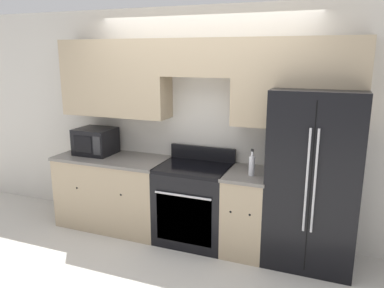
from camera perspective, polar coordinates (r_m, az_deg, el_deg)
The scene contains 8 objects.
ground_plane at distance 4.22m, azimuth -1.60°, elevation -16.08°, with size 12.00×12.00×0.00m, color beige.
wall_back at distance 4.24m, azimuth 1.32°, elevation 5.89°, with size 8.00×0.39×2.60m.
lower_cabinets_left at distance 4.73m, azimuth -11.85°, elevation -7.06°, with size 1.36×0.64×0.88m.
lower_cabinets_right at distance 4.11m, azimuth 8.37°, elevation -10.15°, with size 0.45×0.64×0.88m.
oven_range at distance 4.27m, azimuth 0.30°, elevation -9.00°, with size 0.79×0.65×1.04m.
refrigerator at distance 3.93m, azimuth 17.99°, elevation -4.88°, with size 0.85×0.79×1.77m.
microwave at distance 4.75m, azimuth -14.48°, elevation 0.43°, with size 0.45×0.40×0.32m.
bottle at distance 3.83m, azimuth 9.09°, elevation -3.19°, with size 0.06×0.06×0.28m.
Camera 1 is at (1.44, -3.37, 2.09)m, focal length 35.00 mm.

